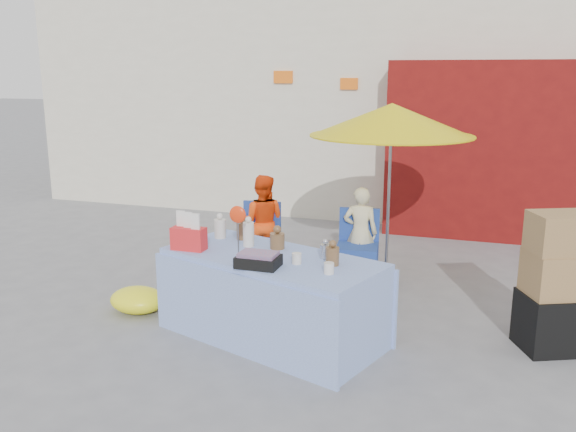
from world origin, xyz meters
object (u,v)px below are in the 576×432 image
(chair_left, at_px, (259,251))
(box_stack, at_px, (557,288))
(vendor_beige, at_px, (360,233))
(umbrella, at_px, (392,121))
(chair_right, at_px, (357,261))
(vendor_orange, at_px, (262,222))
(market_table, at_px, (271,296))

(chair_left, xyz_separation_m, box_stack, (3.30, -1.24, 0.33))
(vendor_beige, distance_m, umbrella, 1.37)
(chair_right, bearing_deg, umbrella, 36.08)
(chair_right, xyz_separation_m, vendor_orange, (-1.25, 0.13, 0.34))
(chair_left, bearing_deg, umbrella, 3.19)
(umbrella, bearing_deg, chair_right, -136.72)
(chair_right, relative_size, umbrella, 0.41)
(chair_left, height_order, chair_right, same)
(vendor_orange, relative_size, vendor_beige, 1.07)
(market_table, relative_size, umbrella, 1.10)
(vendor_orange, bearing_deg, umbrella, 178.33)
(vendor_beige, height_order, box_stack, box_stack)
(vendor_orange, distance_m, umbrella, 2.02)
(chair_left, distance_m, umbrella, 2.27)
(chair_left, height_order, vendor_orange, vendor_orange)
(vendor_orange, relative_size, box_stack, 0.95)
(vendor_orange, height_order, umbrella, umbrella)
(chair_left, height_order, box_stack, box_stack)
(chair_left, distance_m, box_stack, 3.54)
(market_table, bearing_deg, vendor_beige, 96.38)
(vendor_beige, distance_m, box_stack, 2.47)
(market_table, relative_size, vendor_beige, 2.04)
(market_table, bearing_deg, box_stack, 31.74)
(market_table, relative_size, chair_right, 2.69)
(market_table, height_order, chair_left, market_table)
(market_table, xyz_separation_m, box_stack, (2.48, 0.55, 0.17))
(chair_left, xyz_separation_m, vendor_orange, (0.00, 0.13, 0.34))
(market_table, height_order, vendor_beige, market_table)
(chair_left, xyz_separation_m, chair_right, (1.25, 0.00, 0.00))
(market_table, height_order, box_stack, box_stack)
(chair_left, bearing_deg, vendor_orange, 81.96)
(chair_left, relative_size, vendor_orange, 0.71)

